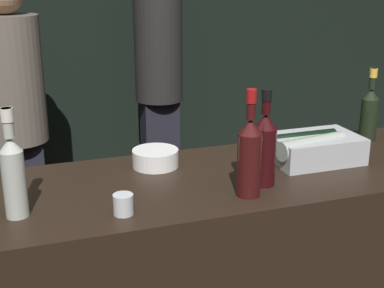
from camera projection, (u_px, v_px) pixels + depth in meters
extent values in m
cube|color=black|center=(92.00, 15.00, 3.72)|extent=(6.40, 0.06, 2.80)
cube|color=#B7BABF|center=(315.00, 148.00, 2.06)|extent=(0.34, 0.23, 0.10)
cylinder|color=#9EA899|center=(312.00, 146.00, 2.01)|extent=(0.30, 0.12, 0.07)
cylinder|color=black|center=(304.00, 140.00, 2.08)|extent=(0.27, 0.07, 0.07)
cylinder|color=white|center=(155.00, 158.00, 2.01)|extent=(0.17, 0.17, 0.07)
cylinder|color=gray|center=(155.00, 151.00, 2.00)|extent=(0.14, 0.14, 0.01)
cylinder|color=silver|center=(123.00, 204.00, 1.62)|extent=(0.06, 0.06, 0.06)
sphere|color=#F4C66B|center=(123.00, 203.00, 1.61)|extent=(0.03, 0.03, 0.03)
cylinder|color=black|center=(369.00, 120.00, 2.30)|extent=(0.07, 0.07, 0.18)
cone|color=black|center=(371.00, 94.00, 2.27)|extent=(0.07, 0.07, 0.04)
cylinder|color=black|center=(373.00, 79.00, 2.25)|extent=(0.03, 0.03, 0.09)
cylinder|color=gold|center=(374.00, 73.00, 2.24)|extent=(0.03, 0.03, 0.04)
cylinder|color=black|center=(264.00, 157.00, 1.82)|extent=(0.08, 0.08, 0.20)
cone|color=black|center=(266.00, 121.00, 1.78)|extent=(0.08, 0.08, 0.05)
cylinder|color=black|center=(267.00, 102.00, 1.76)|extent=(0.03, 0.03, 0.08)
cylinder|color=black|center=(267.00, 95.00, 1.75)|extent=(0.03, 0.03, 0.04)
cylinder|color=#380F0F|center=(249.00, 165.00, 1.73)|extent=(0.08, 0.08, 0.21)
cone|color=#380F0F|center=(250.00, 127.00, 1.69)|extent=(0.08, 0.08, 0.05)
cylinder|color=#380F0F|center=(251.00, 104.00, 1.67)|extent=(0.03, 0.03, 0.10)
cylinder|color=maroon|center=(252.00, 96.00, 1.66)|extent=(0.03, 0.03, 0.04)
cylinder|color=#B2B7AD|center=(15.00, 184.00, 1.58)|extent=(0.07, 0.07, 0.21)
cone|color=#B2B7AD|center=(10.00, 145.00, 1.54)|extent=(0.07, 0.07, 0.04)
cylinder|color=#B2B7AD|center=(8.00, 123.00, 1.52)|extent=(0.03, 0.03, 0.09)
cylinder|color=white|center=(7.00, 115.00, 1.51)|extent=(0.04, 0.04, 0.04)
cube|color=black|center=(161.00, 159.00, 3.78)|extent=(0.24, 0.18, 0.85)
cylinder|color=black|center=(158.00, 43.00, 3.53)|extent=(0.32, 0.32, 0.77)
cube|color=black|center=(25.00, 201.00, 3.20)|extent=(0.26, 0.19, 0.76)
cylinder|color=#60564C|center=(12.00, 80.00, 2.97)|extent=(0.35, 0.35, 0.71)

